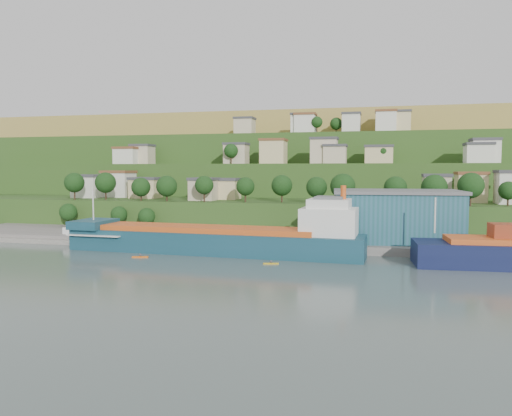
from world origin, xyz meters
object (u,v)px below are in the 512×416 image
(kayak_orange, at_px, (140,256))
(caravan, at_px, (74,232))
(cargo_ship_near, at_px, (222,241))
(warehouse, at_px, (396,215))

(kayak_orange, bearing_deg, caravan, 130.63)
(caravan, bearing_deg, cargo_ship_near, -6.95)
(warehouse, height_order, caravan, warehouse)
(cargo_ship_near, bearing_deg, warehouse, 24.75)
(warehouse, height_order, kayak_orange, warehouse)
(warehouse, xyz_separation_m, kayak_orange, (-56.83, -26.63, -8.16))
(caravan, distance_m, kayak_orange, 35.64)
(warehouse, distance_m, kayak_orange, 63.29)
(cargo_ship_near, bearing_deg, caravan, 170.85)
(warehouse, bearing_deg, cargo_ship_near, -162.38)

